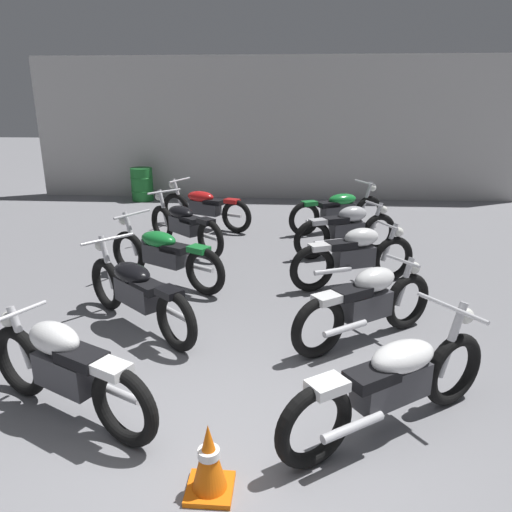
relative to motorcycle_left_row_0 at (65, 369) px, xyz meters
The scene contains 14 objects.
ground_plane 1.60m from the motorcycle_left_row_0, 26.90° to the right, with size 60.00×60.00×0.00m, color gray.
back_wall 9.86m from the motorcycle_left_row_0, 81.98° to the left, with size 12.68×0.24×3.60m, color #BCBAB7.
motorcycle_left_row_0 is the anchor object (origin of this frame).
motorcycle_left_row_1 1.71m from the motorcycle_left_row_0, 87.69° to the left, with size 1.70×1.52×0.97m.
motorcycle_left_row_2 3.13m from the motorcycle_left_row_0, 89.73° to the left, with size 1.94×1.19×0.97m.
motorcycle_left_row_3 4.84m from the motorcycle_left_row_0, 90.71° to the left, with size 1.65×1.58×0.97m.
motorcycle_left_row_4 6.31m from the motorcycle_left_row_0, 89.60° to the left, with size 2.02×1.06×0.97m.
motorcycle_right_row_0 2.65m from the motorcycle_left_row_0, ahead, with size 1.85×1.33×0.97m.
motorcycle_right_row_1 3.08m from the motorcycle_left_row_0, 30.10° to the left, with size 1.67×1.23×0.88m.
motorcycle_right_row_2 4.24m from the motorcycle_left_row_0, 49.88° to the left, with size 1.85×0.89×0.88m.
motorcycle_right_row_3 5.46m from the motorcycle_left_row_0, 59.39° to the left, with size 1.83×0.94×0.88m.
motorcycle_right_row_4 6.82m from the motorcycle_left_row_0, 66.14° to the left, with size 1.98×1.14×0.97m.
oil_drum 9.27m from the motorcycle_left_row_0, 102.99° to the left, with size 0.59×0.59×0.85m.
traffic_cone 1.52m from the motorcycle_left_row_0, 29.34° to the right, with size 0.32×0.32×0.54m.
Camera 1 is at (0.46, -2.71, 2.58)m, focal length 34.23 mm.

